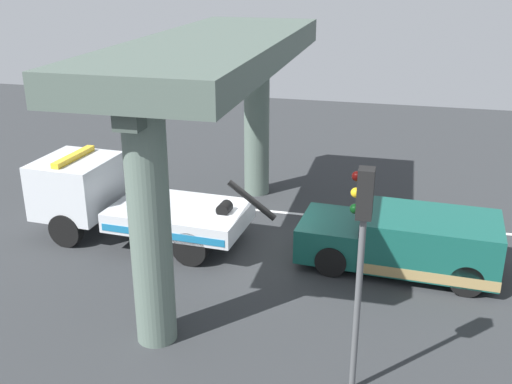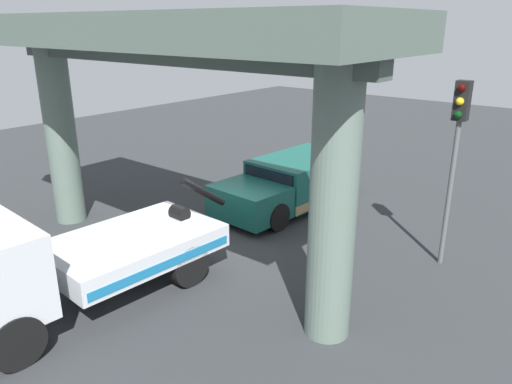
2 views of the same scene
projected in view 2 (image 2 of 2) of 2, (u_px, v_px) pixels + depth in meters
name	position (u px, v px, depth m)	size (l,w,h in m)	color
ground_plane	(208.00, 247.00, 13.37)	(60.00, 40.00, 0.10)	#2D3033
lane_stripe_west	(260.00, 175.00, 19.52)	(2.60, 0.16, 0.01)	silver
lane_stripe_mid	(140.00, 219.00, 15.14)	(2.60, 0.16, 0.01)	silver
tow_truck_white	(50.00, 263.00, 9.76)	(7.31, 2.74, 2.46)	silver
towed_van_green	(292.00, 184.00, 15.97)	(5.32, 2.48, 1.58)	#145147
overpass_structure	(158.00, 61.00, 10.74)	(3.60, 11.18, 5.96)	#596B60
traffic_light_near	(457.00, 135.00, 11.28)	(0.39, 0.32, 4.54)	#515456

